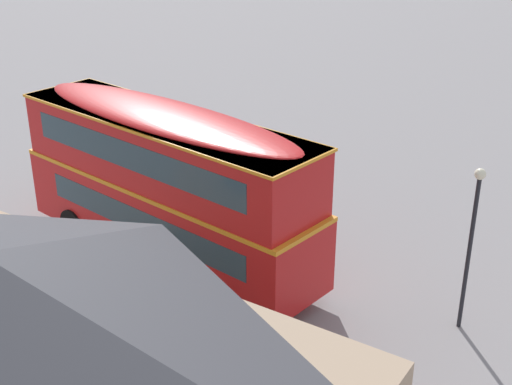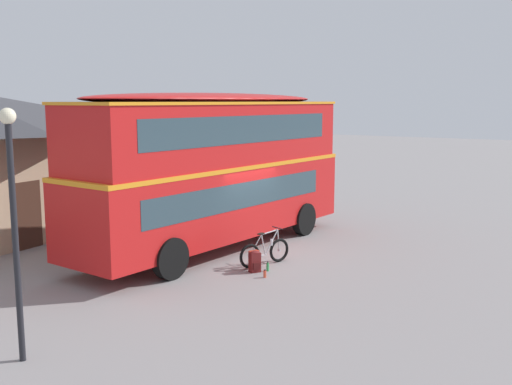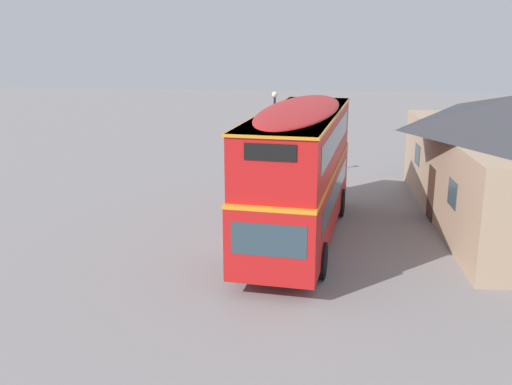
% 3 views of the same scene
% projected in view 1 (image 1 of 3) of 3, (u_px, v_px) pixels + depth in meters
% --- Properties ---
extents(ground_plane, '(120.00, 120.00, 0.00)m').
position_uv_depth(ground_plane, '(191.00, 246.00, 22.16)').
color(ground_plane, gray).
extents(double_decker_bus, '(10.53, 3.29, 4.79)m').
position_uv_depth(double_decker_bus, '(166.00, 180.00, 20.34)').
color(double_decker_bus, black).
rests_on(double_decker_bus, ground).
extents(touring_bicycle, '(1.66, 0.71, 1.01)m').
position_uv_depth(touring_bicycle, '(240.00, 229.00, 22.44)').
color(touring_bicycle, black).
rests_on(touring_bicycle, ground).
extents(backpack_on_ground, '(0.35, 0.34, 0.59)m').
position_uv_depth(backpack_on_ground, '(259.00, 235.00, 22.20)').
color(backpack_on_ground, maroon).
rests_on(backpack_on_ground, ground).
extents(water_bottle_green_metal, '(0.07, 0.07, 0.25)m').
position_uv_depth(water_bottle_green_metal, '(257.00, 235.00, 22.60)').
color(water_bottle_green_metal, green).
rests_on(water_bottle_green_metal, ground).
extents(water_bottle_red_squeeze, '(0.08, 0.08, 0.21)m').
position_uv_depth(water_bottle_red_squeeze, '(275.00, 238.00, 22.49)').
color(water_bottle_red_squeeze, '#D84C33').
rests_on(water_bottle_red_squeeze, ground).
extents(pub_building, '(14.05, 7.33, 4.93)m').
position_uv_depth(pub_building, '(0.00, 369.00, 12.72)').
color(pub_building, tan).
rests_on(pub_building, ground).
extents(street_lamp, '(0.28, 0.28, 4.44)m').
position_uv_depth(street_lamp, '(472.00, 232.00, 17.09)').
color(street_lamp, black).
rests_on(street_lamp, ground).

